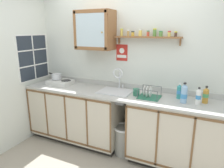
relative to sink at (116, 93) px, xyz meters
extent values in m
plane|color=#9E9384|center=(0.05, -0.37, -0.94)|extent=(6.16, 6.16, 0.00)
cube|color=silver|center=(0.05, 0.29, 0.32)|extent=(3.76, 0.05, 2.52)
cube|color=silver|center=(-1.56, -0.66, 0.32)|extent=(0.05, 3.44, 2.52)
cube|color=black|center=(-0.72, -0.01, -0.90)|extent=(1.55, 0.54, 0.08)
cube|color=beige|center=(-0.72, -0.04, -0.43)|extent=(1.59, 0.60, 0.85)
cube|color=brown|center=(-0.72, -0.35, -0.05)|extent=(1.59, 0.01, 0.03)
cube|color=brown|center=(-0.72, -0.35, -0.81)|extent=(1.59, 0.01, 0.03)
cube|color=brown|center=(-1.51, -0.35, -0.43)|extent=(0.02, 0.01, 0.78)
cube|color=brown|center=(-1.11, -0.35, -0.43)|extent=(0.02, 0.01, 0.78)
cube|color=brown|center=(-0.72, -0.35, -0.43)|extent=(0.02, 0.01, 0.78)
cube|color=brown|center=(-0.32, -0.35, -0.43)|extent=(0.02, 0.01, 0.78)
cube|color=brown|center=(0.08, -0.35, -0.43)|extent=(0.02, 0.01, 0.78)
cube|color=black|center=(0.96, -0.01, -0.90)|extent=(1.27, 0.54, 0.08)
cube|color=beige|center=(0.96, -0.04, -0.43)|extent=(1.30, 0.60, 0.85)
cube|color=brown|center=(0.96, -0.35, -0.05)|extent=(1.30, 0.01, 0.03)
cube|color=brown|center=(0.31, -0.35, -0.43)|extent=(0.02, 0.01, 0.78)
cube|color=brown|center=(0.75, -0.35, -0.43)|extent=(0.02, 0.01, 0.78)
cube|color=brown|center=(1.18, -0.35, -0.43)|extent=(0.02, 0.01, 0.78)
cube|color=#B2B2AD|center=(0.05, -0.04, 0.01)|extent=(3.12, 0.63, 0.03)
cube|color=#B2B2AD|center=(0.05, 0.25, 0.06)|extent=(3.12, 0.02, 0.08)
cube|color=silver|center=(0.00, -0.02, 0.03)|extent=(0.49, 0.38, 0.01)
cube|color=slate|center=(0.00, -0.02, -0.11)|extent=(0.42, 0.31, 0.01)
cube|color=slate|center=(0.00, 0.14, -0.05)|extent=(0.42, 0.01, 0.14)
cube|color=slate|center=(0.00, -0.18, -0.05)|extent=(0.42, 0.01, 0.14)
cylinder|color=#4C4C51|center=(0.00, -0.02, -0.11)|extent=(0.04, 0.04, 0.01)
cylinder|color=silver|center=(-0.02, 0.19, 0.04)|extent=(0.05, 0.05, 0.02)
cylinder|color=silver|center=(-0.02, 0.19, 0.17)|extent=(0.02, 0.02, 0.24)
torus|color=silver|center=(-0.02, 0.12, 0.29)|extent=(0.16, 0.02, 0.16)
cylinder|color=silver|center=(0.04, 0.19, 0.07)|extent=(0.02, 0.02, 0.06)
cube|color=silver|center=(-1.05, -0.01, 0.06)|extent=(0.41, 0.30, 0.07)
cylinder|color=#2D2D2D|center=(-1.15, 0.02, 0.10)|extent=(0.17, 0.17, 0.01)
cylinder|color=#2D2D2D|center=(-0.95, 0.02, 0.10)|extent=(0.17, 0.17, 0.01)
cylinder|color=black|center=(-1.15, -0.14, 0.06)|extent=(0.03, 0.02, 0.03)
cylinder|color=black|center=(-0.95, -0.14, 0.06)|extent=(0.03, 0.02, 0.03)
cylinder|color=silver|center=(-1.15, 0.02, 0.14)|extent=(0.17, 0.17, 0.09)
torus|color=silver|center=(-1.15, 0.02, 0.19)|extent=(0.17, 0.17, 0.01)
cylinder|color=black|center=(-1.31, 0.07, 0.18)|extent=(0.17, 0.07, 0.02)
cylinder|color=white|center=(1.18, -0.07, 0.11)|extent=(0.06, 0.06, 0.18)
cone|color=white|center=(1.18, -0.07, 0.22)|extent=(0.06, 0.06, 0.03)
cylinder|color=#262626|center=(1.18, -0.07, 0.24)|extent=(0.03, 0.03, 0.02)
cylinder|color=#3F8CCC|center=(1.18, -0.07, 0.12)|extent=(0.06, 0.06, 0.05)
cylinder|color=gold|center=(1.26, 0.03, 0.11)|extent=(0.07, 0.07, 0.18)
cone|color=gold|center=(1.26, 0.03, 0.22)|extent=(0.07, 0.07, 0.03)
cylinder|color=#262626|center=(1.26, 0.03, 0.24)|extent=(0.03, 0.03, 0.02)
cylinder|color=#4C9959|center=(1.26, 0.03, 0.13)|extent=(0.07, 0.07, 0.05)
cylinder|color=#8CB7E0|center=(1.00, -0.08, 0.13)|extent=(0.08, 0.08, 0.21)
cone|color=#8CB7E0|center=(1.00, -0.08, 0.26)|extent=(0.08, 0.08, 0.04)
cylinder|color=#262626|center=(1.00, -0.08, 0.28)|extent=(0.04, 0.04, 0.02)
cylinder|color=#3F8CCC|center=(1.00, -0.08, 0.12)|extent=(0.08, 0.08, 0.06)
cylinder|color=teal|center=(0.92, 0.08, 0.11)|extent=(0.06, 0.06, 0.17)
cone|color=teal|center=(0.92, 0.08, 0.21)|extent=(0.06, 0.06, 0.03)
cylinder|color=white|center=(0.92, 0.08, 0.23)|extent=(0.03, 0.03, 0.02)
cylinder|color=#3F8CCC|center=(0.92, 0.08, 0.12)|extent=(0.07, 0.07, 0.05)
cube|color=#26664C|center=(0.55, -0.06, 0.03)|extent=(0.29, 0.28, 0.01)
cylinder|color=#4C4F54|center=(0.41, -0.18, 0.10)|extent=(0.01, 0.01, 0.13)
cylinder|color=#4C4F54|center=(0.68, -0.18, 0.10)|extent=(0.01, 0.01, 0.13)
cylinder|color=#4C4F54|center=(0.41, 0.07, 0.10)|extent=(0.01, 0.01, 0.13)
cylinder|color=#4C4F54|center=(0.68, 0.07, 0.10)|extent=(0.01, 0.01, 0.13)
cylinder|color=#4C4F54|center=(0.55, -0.18, 0.16)|extent=(0.27, 0.01, 0.01)
cylinder|color=#4C4F54|center=(0.55, 0.07, 0.16)|extent=(0.27, 0.01, 0.01)
cylinder|color=white|center=(0.47, -0.06, 0.11)|extent=(0.01, 0.13, 0.13)
cylinder|color=white|center=(0.52, -0.06, 0.11)|extent=(0.01, 0.16, 0.16)
cylinder|color=white|center=(0.56, -0.06, 0.11)|extent=(0.01, 0.15, 0.15)
cylinder|color=#337259|center=(0.35, -0.05, 0.08)|extent=(0.09, 0.09, 0.10)
torus|color=#337259|center=(0.34, -0.10, 0.08)|extent=(0.03, 0.07, 0.07)
cube|color=brown|center=(-0.40, 0.11, 0.94)|extent=(0.60, 0.31, 0.59)
cube|color=silver|center=(-0.40, -0.05, 0.94)|extent=(0.49, 0.01, 0.49)
cube|color=brown|center=(-0.67, -0.05, 0.94)|extent=(0.05, 0.01, 0.56)
cube|color=brown|center=(-0.13, -0.05, 0.94)|extent=(0.05, 0.01, 0.56)
cube|color=brown|center=(-0.40, -0.05, 1.20)|extent=(0.56, 0.01, 0.05)
cube|color=brown|center=(-0.40, -0.05, 0.67)|extent=(0.56, 0.01, 0.05)
sphere|color=olive|center=(-0.19, -0.06, 0.91)|extent=(0.02, 0.02, 0.02)
cube|color=brown|center=(0.41, 0.19, 0.84)|extent=(0.97, 0.14, 0.02)
cube|color=brown|center=(-0.05, 0.25, 0.78)|extent=(0.02, 0.03, 0.10)
cube|color=brown|center=(0.86, 0.25, 0.78)|extent=(0.02, 0.03, 0.10)
cylinder|color=#E0C659|center=(0.01, 0.20, 0.90)|extent=(0.04, 0.04, 0.09)
cylinder|color=yellow|center=(0.01, 0.20, 0.95)|extent=(0.04, 0.04, 0.02)
cylinder|color=tan|center=(0.12, 0.18, 0.89)|extent=(0.04, 0.04, 0.08)
cylinder|color=white|center=(0.12, 0.18, 0.94)|extent=(0.04, 0.04, 0.02)
cylinder|color=gold|center=(0.19, 0.18, 0.88)|extent=(0.04, 0.04, 0.06)
cylinder|color=black|center=(0.19, 0.18, 0.92)|extent=(0.05, 0.05, 0.02)
cylinder|color=#E0C659|center=(0.30, 0.19, 0.90)|extent=(0.05, 0.05, 0.08)
cylinder|color=white|center=(0.30, 0.19, 0.94)|extent=(0.05, 0.05, 0.02)
cylinder|color=#CC4C33|center=(0.42, 0.19, 0.89)|extent=(0.04, 0.04, 0.06)
cylinder|color=#33723F|center=(0.42, 0.19, 0.93)|extent=(0.04, 0.04, 0.02)
cylinder|color=#598C3F|center=(0.51, 0.20, 0.90)|extent=(0.05, 0.05, 0.09)
cylinder|color=yellow|center=(0.51, 0.20, 0.96)|extent=(0.05, 0.05, 0.02)
cylinder|color=#598C3F|center=(0.60, 0.18, 0.88)|extent=(0.05, 0.05, 0.06)
cylinder|color=#33723F|center=(0.60, 0.18, 0.92)|extent=(0.05, 0.05, 0.02)
cylinder|color=#E0C659|center=(0.71, 0.20, 0.88)|extent=(0.04, 0.04, 0.06)
cylinder|color=red|center=(0.71, 0.20, 0.92)|extent=(0.04, 0.04, 0.02)
cylinder|color=#4C3326|center=(0.80, 0.20, 0.88)|extent=(0.04, 0.04, 0.06)
cylinder|color=yellow|center=(0.80, 0.20, 0.92)|extent=(0.04, 0.04, 0.02)
cube|color=#B2261E|center=(-0.01, 0.26, 0.59)|extent=(0.19, 0.01, 0.26)
cube|color=white|center=(-0.01, 0.25, 0.54)|extent=(0.16, 0.00, 0.05)
cylinder|color=white|center=(-0.01, 0.25, 0.63)|extent=(0.08, 0.00, 0.08)
cube|color=#262D38|center=(-1.52, -0.11, 0.48)|extent=(0.01, 0.63, 0.75)
cube|color=white|center=(-1.53, -0.11, 0.48)|extent=(0.02, 0.68, 0.79)
cube|color=white|center=(-1.51, -0.11, 0.48)|extent=(0.01, 0.02, 0.75)
cube|color=white|center=(-1.51, -0.11, 0.34)|extent=(0.01, 0.63, 0.02)
cube|color=white|center=(-1.51, -0.11, 0.61)|extent=(0.01, 0.63, 0.02)
cylinder|color=gray|center=(0.19, -0.11, -0.72)|extent=(0.29, 0.29, 0.44)
torus|color=white|center=(0.19, -0.11, -0.49)|extent=(0.33, 0.33, 0.03)
camera|label=1|loc=(1.22, -2.74, 0.94)|focal=32.64mm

